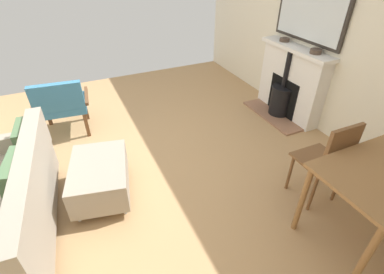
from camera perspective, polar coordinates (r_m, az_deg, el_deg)
ground_plane at (r=3.37m, az=-14.98°, el=-7.11°), size 5.68×5.62×0.01m
wall_left at (r=4.08m, az=26.61°, el=20.27°), size 0.12×5.62×2.79m
fireplace at (r=4.40m, az=18.96°, el=9.74°), size 0.52×1.19×1.02m
mirror_over_mantel at (r=4.17m, az=23.34°, el=24.15°), size 0.04×1.15×1.02m
mantel_bowl_near at (r=4.41m, az=18.20°, el=18.21°), size 0.14×0.14×0.05m
mantel_bowl_far at (r=4.01m, az=23.76°, el=15.62°), size 0.14×0.14×0.06m
sofa at (r=2.85m, az=-33.99°, el=-12.54°), size 1.00×1.81×0.82m
ottoman at (r=2.99m, az=-18.08°, el=-7.64°), size 0.69×0.86×0.40m
armchair_accent at (r=4.03m, az=-24.97°, el=6.19°), size 0.73×0.64×0.81m
dining_table at (r=2.64m, az=34.00°, el=-7.86°), size 0.97×0.71×0.76m
dining_chair_near_fireplace at (r=2.88m, az=25.90°, el=-3.86°), size 0.41×0.41×0.93m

